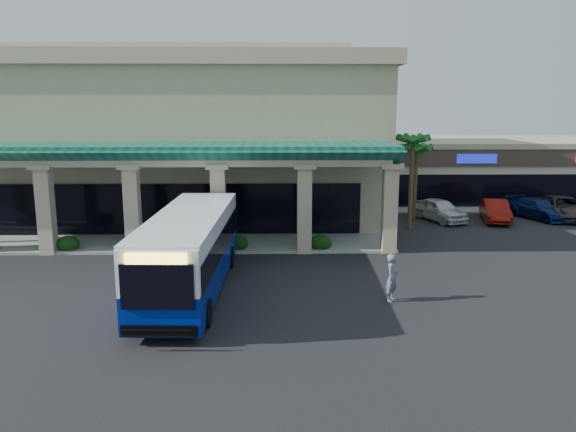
{
  "coord_description": "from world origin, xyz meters",
  "views": [
    {
      "loc": [
        0.06,
        -23.78,
        7.71
      ],
      "look_at": [
        0.62,
        4.11,
        2.2
      ],
      "focal_mm": 35.0,
      "sensor_mm": 36.0,
      "label": 1
    }
  ],
  "objects_px": {
    "transit_bus": "(190,253)",
    "car_silver": "(440,210)",
    "pedestrian": "(392,278)",
    "car_red": "(538,209)",
    "car_white": "(495,211)",
    "car_gray": "(562,208)"
  },
  "relations": [
    {
      "from": "transit_bus",
      "to": "car_gray",
      "type": "height_order",
      "value": "transit_bus"
    },
    {
      "from": "car_white",
      "to": "car_gray",
      "type": "height_order",
      "value": "car_gray"
    },
    {
      "from": "car_silver",
      "to": "car_red",
      "type": "xyz_separation_m",
      "value": [
        7.05,
        0.6,
        -0.07
      ]
    },
    {
      "from": "transit_bus",
      "to": "car_red",
      "type": "xyz_separation_m",
      "value": [
        21.7,
        14.95,
        -0.97
      ]
    },
    {
      "from": "car_red",
      "to": "car_silver",
      "type": "bearing_deg",
      "value": 162.55
    },
    {
      "from": "car_white",
      "to": "car_gray",
      "type": "distance_m",
      "value": 5.12
    },
    {
      "from": "car_white",
      "to": "car_gray",
      "type": "bearing_deg",
      "value": 22.4
    },
    {
      "from": "transit_bus",
      "to": "car_red",
      "type": "height_order",
      "value": "transit_bus"
    },
    {
      "from": "transit_bus",
      "to": "car_red",
      "type": "distance_m",
      "value": 26.37
    },
    {
      "from": "pedestrian",
      "to": "car_red",
      "type": "relative_size",
      "value": 0.4
    },
    {
      "from": "pedestrian",
      "to": "car_silver",
      "type": "relative_size",
      "value": 0.43
    },
    {
      "from": "car_silver",
      "to": "car_red",
      "type": "relative_size",
      "value": 0.94
    },
    {
      "from": "transit_bus",
      "to": "car_silver",
      "type": "relative_size",
      "value": 2.66
    },
    {
      "from": "car_gray",
      "to": "car_red",
      "type": "bearing_deg",
      "value": -174.39
    },
    {
      "from": "car_white",
      "to": "car_red",
      "type": "bearing_deg",
      "value": 26.63
    },
    {
      "from": "car_red",
      "to": "car_white",
      "type": "bearing_deg",
      "value": 171.96
    },
    {
      "from": "transit_bus",
      "to": "car_silver",
      "type": "height_order",
      "value": "transit_bus"
    },
    {
      "from": "car_red",
      "to": "car_gray",
      "type": "height_order",
      "value": "car_gray"
    },
    {
      "from": "pedestrian",
      "to": "car_white",
      "type": "height_order",
      "value": "pedestrian"
    },
    {
      "from": "pedestrian",
      "to": "car_red",
      "type": "xyz_separation_m",
      "value": [
        13.48,
        16.39,
        -0.27
      ]
    },
    {
      "from": "car_silver",
      "to": "transit_bus",
      "type": "bearing_deg",
      "value": -156.49
    },
    {
      "from": "pedestrian",
      "to": "transit_bus",
      "type": "bearing_deg",
      "value": 111.92
    }
  ]
}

